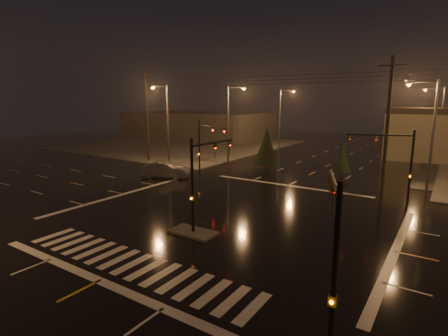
{
  "coord_description": "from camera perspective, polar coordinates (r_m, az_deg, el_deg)",
  "views": [
    {
      "loc": [
        13.0,
        -20.26,
        8.22
      ],
      "look_at": [
        -1.73,
        2.17,
        3.0
      ],
      "focal_mm": 28.0,
      "sensor_mm": 36.0,
      "label": 1
    }
  ],
  "objects": [
    {
      "name": "stop_bar_near",
      "position": [
        17.95,
        -19.68,
        -16.92
      ],
      "size": [
        16.0,
        0.5,
        0.01
      ],
      "primitive_type": "cube",
      "color": "beige",
      "rests_on": "ground"
    },
    {
      "name": "conifer_3",
      "position": [
        41.95,
        6.94,
        3.64
      ],
      "size": [
        2.82,
        2.82,
        5.1
      ],
      "color": "black",
      "rests_on": "ground"
    },
    {
      "name": "streetlight_1",
      "position": [
        45.33,
        1.01,
        7.95
      ],
      "size": [
        2.77,
        0.32,
        10.0
      ],
      "color": "#38383A",
      "rests_on": "ground"
    },
    {
      "name": "crosswalk",
      "position": [
        19.06,
        -14.74,
        -14.91
      ],
      "size": [
        15.0,
        2.6,
        0.01
      ],
      "primitive_type": "cube",
      "color": "beige",
      "rests_on": "ground"
    },
    {
      "name": "signal_mast_nw",
      "position": [
        38.07,
        -3.2,
        4.31
      ],
      "size": [
        4.84,
        1.86,
        6.0
      ],
      "color": "black",
      "rests_on": "ground"
    },
    {
      "name": "utility_pole_1",
      "position": [
        34.69,
        25.12,
        6.52
      ],
      "size": [
        2.2,
        0.32,
        12.0
      ],
      "color": "black",
      "rests_on": "ground"
    },
    {
      "name": "stop_bar_far",
      "position": [
        34.84,
        10.42,
        -2.82
      ],
      "size": [
        16.0,
        0.5,
        0.01
      ],
      "primitive_type": "cube",
      "color": "beige",
      "rests_on": "ground"
    },
    {
      "name": "ground",
      "position": [
        25.44,
        0.58,
        -7.85
      ],
      "size": [
        140.0,
        140.0,
        0.0
      ],
      "primitive_type": "plane",
      "color": "black",
      "rests_on": "ground"
    },
    {
      "name": "commercial_block",
      "position": [
        78.8,
        -4.36,
        7.04
      ],
      "size": [
        30.0,
        18.0,
        5.6
      ],
      "primitive_type": "cube",
      "color": "#433D3B",
      "rests_on": "ground"
    },
    {
      "name": "streetlight_5",
      "position": [
        42.84,
        -9.46,
        7.63
      ],
      "size": [
        0.32,
        2.77,
        10.0
      ],
      "color": "#38383A",
      "rests_on": "ground"
    },
    {
      "name": "median_island",
      "position": [
        22.36,
        -5.06,
        -10.41
      ],
      "size": [
        3.0,
        1.6,
        0.15
      ],
      "primitive_type": "cube",
      "color": "#43413C",
      "rests_on": "ground"
    },
    {
      "name": "streetlight_4",
      "position": [
        56.34,
        31.67,
        6.93
      ],
      "size": [
        2.77,
        0.32,
        10.0
      ],
      "color": "#38383A",
      "rests_on": "ground"
    },
    {
      "name": "signal_mast_se",
      "position": [
        11.77,
        17.45,
        -12.07
      ],
      "size": [
        1.55,
        3.87,
        6.0
      ],
      "color": "black",
      "rests_on": "ground"
    },
    {
      "name": "conifer_4",
      "position": [
        39.1,
        18.66,
        1.65
      ],
      "size": [
        1.99,
        1.99,
        3.81
      ],
      "color": "black",
      "rests_on": "ground"
    },
    {
      "name": "sidewalk_nw",
      "position": [
        66.65,
        -7.21,
        3.89
      ],
      "size": [
        36.0,
        36.0,
        0.12
      ],
      "primitive_type": "cube",
      "color": "#43413C",
      "rests_on": "ground"
    },
    {
      "name": "utility_pole_0",
      "position": [
        49.02,
        -12.44,
        8.31
      ],
      "size": [
        2.2,
        0.32,
        12.0
      ],
      "color": "black",
      "rests_on": "ground"
    },
    {
      "name": "car_crossing",
      "position": [
        38.21,
        -9.56,
        -0.27
      ],
      "size": [
        5.44,
        3.68,
        1.7
      ],
      "primitive_type": "imported",
      "rotation": [
        0.0,
        0.0,
        1.98
      ],
      "color": "#58595F",
      "rests_on": "ground"
    },
    {
      "name": "signal_mast_median",
      "position": [
        22.01,
        -3.73,
        -0.73
      ],
      "size": [
        0.25,
        4.59,
        6.0
      ],
      "color": "black",
      "rests_on": "ground"
    },
    {
      "name": "streetlight_3",
      "position": [
        36.39,
        30.52,
        5.69
      ],
      "size": [
        2.77,
        0.32,
        10.0
      ],
      "color": "#38383A",
      "rests_on": "ground"
    },
    {
      "name": "signal_mast_ne",
      "position": [
        30.92,
        26.44,
        1.61
      ],
      "size": [
        4.84,
        1.86,
        6.0
      ],
      "color": "black",
      "rests_on": "ground"
    },
    {
      "name": "streetlight_2",
      "position": [
        59.46,
        9.37,
        8.54
      ],
      "size": [
        2.77,
        0.32,
        10.0
      ],
      "color": "#38383A",
      "rests_on": "ground"
    }
  ]
}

